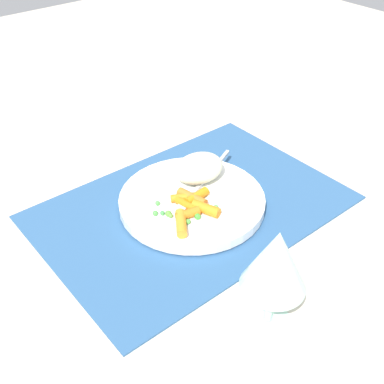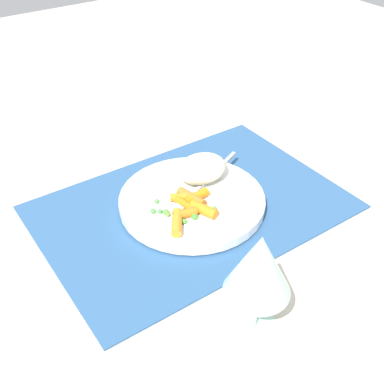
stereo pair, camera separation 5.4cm
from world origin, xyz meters
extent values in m
plane|color=beige|center=(0.00, 0.00, 0.00)|extent=(2.40, 2.40, 0.00)
cube|color=#2D5684|center=(0.00, 0.00, 0.00)|extent=(0.49, 0.34, 0.01)
cylinder|color=white|center=(0.00, 0.00, 0.01)|extent=(0.24, 0.24, 0.02)
ellipsoid|color=beige|center=(-0.04, -0.03, 0.04)|extent=(0.09, 0.07, 0.04)
cylinder|color=orange|center=(0.02, 0.02, 0.03)|extent=(0.02, 0.05, 0.01)
cylinder|color=orange|center=(0.04, 0.04, 0.03)|extent=(0.04, 0.02, 0.01)
cylinder|color=orange|center=(0.06, 0.05, 0.03)|extent=(0.04, 0.05, 0.02)
cylinder|color=orange|center=(0.02, 0.00, 0.03)|extent=(0.04, 0.03, 0.01)
cylinder|color=orange|center=(0.01, 0.05, 0.03)|extent=(0.03, 0.05, 0.02)
cylinder|color=orange|center=(0.01, 0.01, 0.03)|extent=(0.03, 0.06, 0.02)
cylinder|color=orange|center=(0.00, 0.01, 0.03)|extent=(0.05, 0.02, 0.02)
sphere|color=green|center=(0.05, 0.05, 0.03)|extent=(0.01, 0.01, 0.01)
sphere|color=green|center=(0.06, -0.02, 0.03)|extent=(0.01, 0.01, 0.01)
sphere|color=green|center=(0.03, 0.05, 0.03)|extent=(0.01, 0.01, 0.01)
sphere|color=green|center=(0.07, 0.00, 0.03)|extent=(0.01, 0.01, 0.01)
sphere|color=green|center=(0.00, 0.04, 0.03)|extent=(0.01, 0.01, 0.01)
sphere|color=#5BB730|center=(0.06, 0.06, 0.03)|extent=(0.01, 0.01, 0.01)
sphere|color=#3F9446|center=(0.07, 0.01, 0.03)|extent=(0.01, 0.01, 0.01)
sphere|color=#578F39|center=(0.06, 0.02, 0.03)|extent=(0.01, 0.01, 0.01)
sphere|color=#549D35|center=(0.06, 0.01, 0.03)|extent=(0.01, 0.01, 0.01)
sphere|color=#549447|center=(-0.01, 0.05, 0.03)|extent=(0.01, 0.01, 0.01)
sphere|color=#4C912E|center=(0.03, 0.04, 0.03)|extent=(0.01, 0.01, 0.01)
sphere|color=#5BAA33|center=(0.03, 0.01, 0.03)|extent=(0.01, 0.01, 0.01)
sphere|color=#54AE38|center=(0.02, 0.00, 0.03)|extent=(0.01, 0.01, 0.01)
cube|color=#BDBDBD|center=(0.02, 0.01, 0.03)|extent=(0.05, 0.03, 0.01)
cube|color=#BDBDBD|center=(-0.07, -0.03, 0.03)|extent=(0.14, 0.07, 0.01)
cylinder|color=#B2E0CC|center=(0.07, 0.24, 0.00)|extent=(0.06, 0.06, 0.00)
cylinder|color=#B2E0CC|center=(0.07, 0.24, 0.04)|extent=(0.01, 0.01, 0.06)
cone|color=#B2E0CC|center=(0.07, 0.24, 0.11)|extent=(0.08, 0.08, 0.09)
camera|label=1|loc=(0.41, 0.49, 0.51)|focal=45.64mm
camera|label=2|loc=(0.36, 0.52, 0.51)|focal=45.64mm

